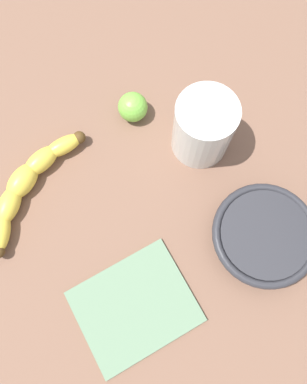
# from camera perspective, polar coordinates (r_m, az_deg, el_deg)

# --- Properties ---
(wooden_tabletop) EXTENTS (1.20, 1.20, 0.03)m
(wooden_tabletop) POSITION_cam_1_polar(r_m,az_deg,el_deg) (0.60, -6.16, 0.41)
(wooden_tabletop) COLOR brown
(wooden_tabletop) RESTS_ON ground
(banana) EXTENTS (0.18, 0.16, 0.04)m
(banana) POSITION_cam_1_polar(r_m,az_deg,el_deg) (0.60, -18.61, 1.15)
(banana) COLOR yellow
(banana) RESTS_ON wooden_tabletop
(smoothie_glass) EXTENTS (0.09, 0.09, 0.11)m
(smoothie_glass) POSITION_cam_1_polar(r_m,az_deg,el_deg) (0.57, 7.52, 9.47)
(smoothie_glass) COLOR silver
(smoothie_glass) RESTS_ON wooden_tabletop
(ceramic_bowl) EXTENTS (0.15, 0.15, 0.04)m
(ceramic_bowl) POSITION_cam_1_polar(r_m,az_deg,el_deg) (0.57, 16.37, -6.39)
(ceramic_bowl) COLOR #2D2D33
(ceramic_bowl) RESTS_ON wooden_tabletop
(lime_fruit) EXTENTS (0.05, 0.05, 0.05)m
(lime_fruit) POSITION_cam_1_polar(r_m,az_deg,el_deg) (0.61, -3.17, 12.77)
(lime_fruit) COLOR #75C142
(lime_fruit) RESTS_ON wooden_tabletop
(folded_napkin) EXTENTS (0.19, 0.16, 0.01)m
(folded_napkin) POSITION_cam_1_polar(r_m,az_deg,el_deg) (0.56, -2.86, -16.96)
(folded_napkin) COLOR slate
(folded_napkin) RESTS_ON wooden_tabletop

